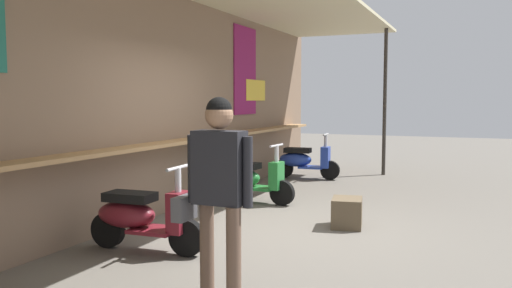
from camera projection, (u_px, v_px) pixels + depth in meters
ground_plane at (278, 230)px, 6.68m from camera, size 37.03×37.03×0.00m
market_stall_facade at (156, 82)px, 7.24m from camera, size 13.22×2.65×3.45m
scooter_maroon at (140, 216)px, 5.73m from camera, size 0.48×1.40×0.97m
scooter_green at (249, 179)px, 8.45m from camera, size 0.47×1.40×0.97m
scooter_blue at (303, 160)px, 11.02m from camera, size 0.50×1.40×0.97m
shopper_with_handbag at (218, 179)px, 4.16m from camera, size 0.28×0.66×1.69m
merchandise_crate at (347, 213)px, 6.82m from camera, size 0.54×0.46×0.38m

